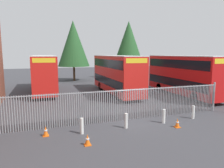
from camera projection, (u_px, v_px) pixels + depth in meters
ground_plane at (100, 97)px, 22.36m from camera, size 100.00×100.00×0.00m
palisade_fence at (123, 104)px, 14.51m from camera, size 16.08×0.14×2.35m
double_decker_bus_near_gate at (183, 74)px, 23.18m from camera, size 2.54×10.81×4.42m
double_decker_bus_behind_fence_left at (116, 73)px, 24.27m from camera, size 2.54×10.81×4.42m
double_decker_bus_behind_fence_right at (44, 72)px, 25.21m from camera, size 2.54×10.81×4.42m
bollard_near_left at (82, 126)px, 12.14m from camera, size 0.20×0.20×0.95m
bollard_center_front at (126, 121)px, 13.07m from camera, size 0.20×0.20×0.95m
bollard_near_right at (164, 116)px, 14.04m from camera, size 0.20×0.20×0.95m
bollard_far_right at (193, 112)px, 15.00m from camera, size 0.20×0.20×0.95m
traffic_cone_by_gate at (46, 131)px, 11.84m from camera, size 0.34×0.34×0.59m
traffic_cone_mid_forecourt at (177, 123)px, 13.24m from camera, size 0.34×0.34×0.59m
traffic_cone_near_kerb at (87, 140)px, 10.65m from camera, size 0.34×0.34×0.59m
tree_tall_back at (73, 44)px, 35.42m from camera, size 5.34×5.34×10.14m
tree_short_side at (129, 42)px, 37.87m from camera, size 5.30×5.30×10.44m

